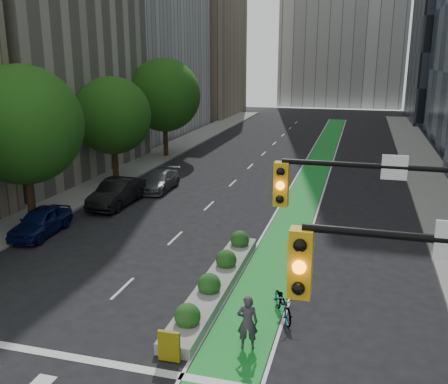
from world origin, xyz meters
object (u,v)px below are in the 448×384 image
Objects in this scene: parked_car_left_mid at (117,193)px; parked_car_left_far at (159,181)px; cyclist at (247,322)px; parked_car_left_near at (41,221)px; bicycle at (283,303)px; median_planter at (217,280)px.

parked_car_left_mid is 4.38m from parked_car_left_far.
parked_car_left_near is at bearing -41.60° from cyclist.
bicycle is 16.52m from parked_car_left_mid.
parked_car_left_far is at bearing 72.41° from parked_car_left_near.
parked_car_left_mid is at bearing -105.65° from parked_car_left_far.
cyclist reaches higher than median_planter.
median_planter is at bearing -22.40° from parked_car_left_near.
parked_car_left_mid reaches higher than bicycle.
median_planter is at bearing -72.34° from cyclist.
parked_car_left_near is 0.85× the size of parked_car_left_mid.
bicycle is at bearing -41.45° from parked_car_left_mid.
bicycle is 1.10× the size of cyclist.
parked_car_left_mid reaches higher than median_planter.
median_planter is 2.39× the size of parked_car_left_near.
median_planter is at bearing 128.02° from bicycle.
median_planter is 2.03× the size of parked_car_left_mid.
bicycle is 0.40× the size of parked_car_left_mid.
cyclist is at bearing -133.54° from bicycle.
cyclist is 0.41× the size of parked_car_left_far.
parked_car_left_far is (-10.34, 17.61, -0.27)m from cyclist.
parked_car_left_mid is at bearing 73.09° from parked_car_left_near.
median_planter is 4.44m from cyclist.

